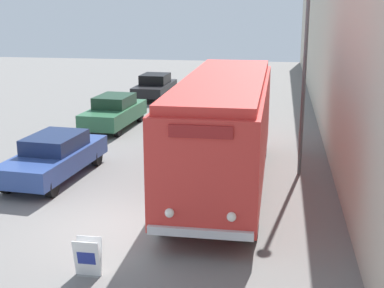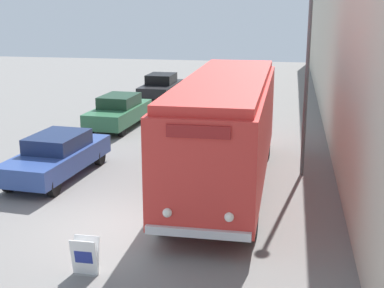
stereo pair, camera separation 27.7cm
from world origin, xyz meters
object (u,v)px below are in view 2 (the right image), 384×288
(sign_board, at_px, (85,257))
(streetlamp, at_px, (309,37))
(parked_car_near, at_px, (57,155))
(parked_car_mid, at_px, (119,111))
(vintage_bus, at_px, (226,126))
(parked_car_far, at_px, (161,86))

(sign_board, bearing_deg, streetlamp, 59.05)
(parked_car_near, distance_m, parked_car_mid, 7.32)
(streetlamp, relative_size, parked_car_near, 1.50)
(parked_car_mid, bearing_deg, streetlamp, -30.26)
(vintage_bus, height_order, parked_car_far, vintage_bus)
(parked_car_near, bearing_deg, parked_car_mid, 96.55)
(streetlamp, xyz_separation_m, parked_car_mid, (-8.27, 5.60, -3.86))
(streetlamp, height_order, parked_car_near, streetlamp)
(sign_board, distance_m, parked_car_mid, 13.89)
(vintage_bus, distance_m, parked_car_near, 5.74)
(sign_board, bearing_deg, parked_car_mid, 104.95)
(sign_board, relative_size, parked_car_mid, 0.19)
(parked_car_near, bearing_deg, parked_car_far, 95.13)
(vintage_bus, bearing_deg, sign_board, -110.28)
(vintage_bus, bearing_deg, parked_car_mid, 128.78)
(parked_car_mid, bearing_deg, sign_board, -71.21)
(streetlamp, distance_m, parked_car_near, 9.08)
(vintage_bus, height_order, streetlamp, streetlamp)
(parked_car_near, height_order, parked_car_mid, parked_car_mid)
(vintage_bus, xyz_separation_m, streetlamp, (2.42, 1.68, 2.64))
(sign_board, distance_m, parked_car_near, 6.96)
(vintage_bus, relative_size, parked_car_mid, 2.23)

